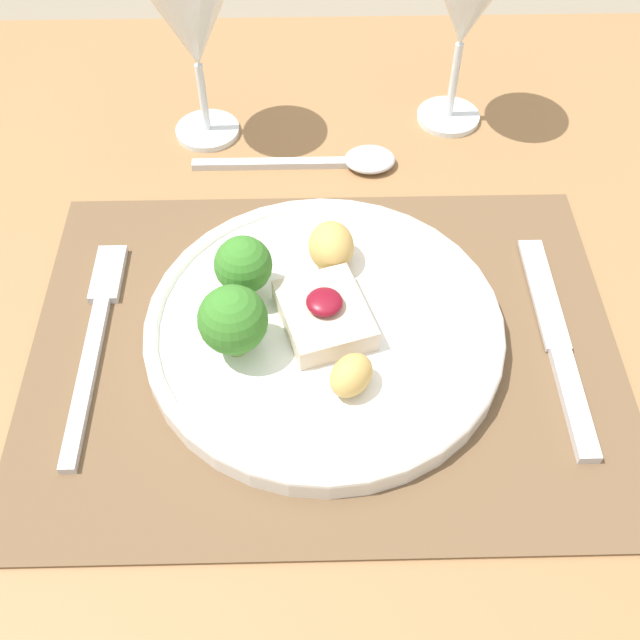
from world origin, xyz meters
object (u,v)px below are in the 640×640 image
fork (96,330)px  knife (560,354)px  dinner_plate (314,322)px  wine_glass_far (193,25)px  spoon (343,161)px  wine_glass_near (466,4)px

fork → knife: bearing=-3.9°
dinner_plate → knife: dinner_plate is taller
wine_glass_far → fork: bearing=-105.0°
dinner_plate → spoon: 0.21m
knife → fork: bearing=177.1°
fork → wine_glass_far: wine_glass_far is taller
fork → wine_glass_far: bearing=76.1°
spoon → wine_glass_near: size_ratio=1.12×
fork → wine_glass_near: 0.43m
wine_glass_far → wine_glass_near: bearing=4.1°
knife → wine_glass_near: wine_glass_near is taller
knife → spoon: 0.28m
knife → spoon: bearing=126.0°
dinner_plate → wine_glass_far: wine_glass_far is taller
dinner_plate → wine_glass_near: size_ratio=1.60×
spoon → dinner_plate: bearing=-97.8°
knife → wine_glass_near: size_ratio=1.22×
fork → wine_glass_near: wine_glass_near is taller
spoon → wine_glass_far: (-0.13, 0.05, 0.11)m
dinner_plate → wine_glass_far: 0.30m
knife → wine_glass_far: size_ratio=1.28×
fork → wine_glass_near: size_ratio=1.22×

